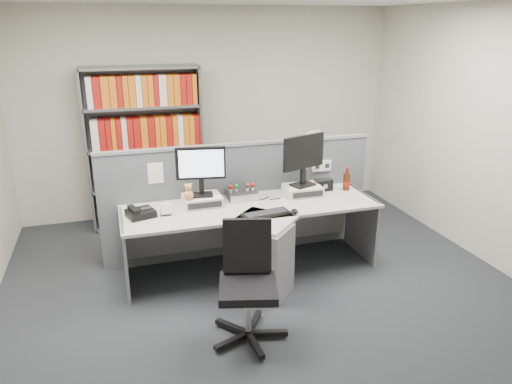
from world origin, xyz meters
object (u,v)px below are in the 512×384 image
object	(u,v)px
keyboard	(266,214)
desk_fan	(315,144)
desk	(258,238)
monitor_left	(201,167)
monitor_right	(304,156)
desk_calendar	(165,210)
cola_bottle	(347,181)
speaker	(324,185)
mouse	(295,211)
filing_cabinet	(313,192)
office_chair	(248,279)
desk_phone	(140,213)
desktop_pc	(242,194)
shelving_unit	(145,150)

from	to	relation	value
keyboard	desk_fan	xyz separation A→B (m)	(1.14, 1.48, 0.28)
desk	monitor_left	xyz separation A→B (m)	(-0.47, 0.38, 0.66)
monitor_left	monitor_right	xyz separation A→B (m)	(1.10, 0.00, 0.03)
desk_calendar	monitor_right	bearing A→B (deg)	6.65
monitor_right	cola_bottle	xyz separation A→B (m)	(0.52, 0.00, -0.33)
desk	monitor_left	size ratio (longest dim) A/B	5.17
keyboard	speaker	bearing A→B (deg)	31.96
mouse	filing_cabinet	size ratio (longest dim) A/B	0.14
desk_fan	office_chair	size ratio (longest dim) A/B	0.52
keyboard	desk_phone	bearing A→B (deg)	164.45
desktop_pc	cola_bottle	bearing A→B (deg)	-3.95
cola_bottle	filing_cabinet	distance (m)	1.12
monitor_left	cola_bottle	bearing A→B (deg)	0.13
desk_phone	office_chair	bearing A→B (deg)	-55.53
monitor_right	desk_fan	size ratio (longest dim) A/B	1.11
keyboard	filing_cabinet	xyz separation A→B (m)	(1.14, 1.48, -0.38)
desk_phone	desk_fan	distance (m)	2.59
desktop_pc	keyboard	distance (m)	0.56
mouse	filing_cabinet	bearing A→B (deg)	60.39
mouse	desk_phone	size ratio (longest dim) A/B	0.33
monitor_left	monitor_right	world-z (taller)	monitor_right
desk_phone	desk_fan	size ratio (longest dim) A/B	0.60
desktop_pc	cola_bottle	size ratio (longest dim) A/B	1.16
desk	keyboard	size ratio (longest dim) A/B	5.28
desktop_pc	office_chair	size ratio (longest dim) A/B	0.32
monitor_right	cola_bottle	world-z (taller)	monitor_right
desktop_pc	desk_fan	bearing A→B (deg)	37.05
monitor_right	mouse	size ratio (longest dim) A/B	5.56
desktop_pc	cola_bottle	xyz separation A→B (m)	(1.18, -0.08, 0.06)
monitor_right	cola_bottle	size ratio (longest dim) A/B	2.11
cola_bottle	shelving_unit	distance (m)	2.52
desk_fan	cola_bottle	bearing A→B (deg)	-92.79
desktop_pc	mouse	distance (m)	0.69
office_chair	speaker	bearing A→B (deg)	46.11
desk	monitor_right	size ratio (longest dim) A/B	4.71
desk_calendar	filing_cabinet	distance (m)	2.42
desk_phone	filing_cabinet	size ratio (longest dim) A/B	0.43
filing_cabinet	office_chair	bearing A→B (deg)	-124.49
desk_phone	office_chair	xyz separation A→B (m)	(0.75, -1.10, -0.25)
shelving_unit	speaker	bearing A→B (deg)	-37.97
speaker	shelving_unit	world-z (taller)	shelving_unit
monitor_left	keyboard	size ratio (longest dim) A/B	1.02
cola_bottle	filing_cabinet	world-z (taller)	cola_bottle
desk_phone	filing_cabinet	distance (m)	2.61
shelving_unit	filing_cabinet	world-z (taller)	shelving_unit
desktop_pc	filing_cabinet	bearing A→B (deg)	37.06
cola_bottle	office_chair	world-z (taller)	cola_bottle
mouse	speaker	world-z (taller)	speaker
desk	monitor_right	distance (m)	1.01
desktop_pc	shelving_unit	size ratio (longest dim) A/B	0.15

